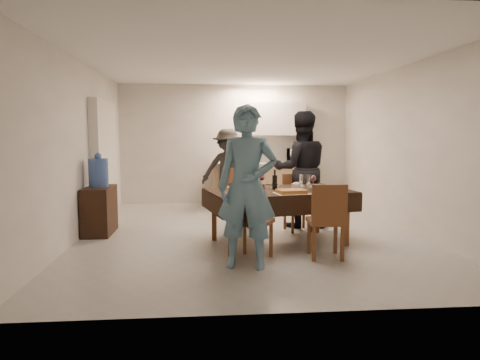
% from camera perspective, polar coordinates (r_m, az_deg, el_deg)
% --- Properties ---
extents(floor, '(5.00, 6.00, 0.02)m').
position_cam_1_polar(floor, '(6.66, 1.20, -7.07)').
color(floor, '#A2A29D').
rests_on(floor, ground).
extents(ceiling, '(5.00, 6.00, 0.02)m').
position_cam_1_polar(ceiling, '(6.57, 1.25, 15.59)').
color(ceiling, white).
rests_on(ceiling, wall_back).
extents(wall_back, '(5.00, 0.02, 2.60)m').
position_cam_1_polar(wall_back, '(9.47, -0.71, 4.77)').
color(wall_back, silver).
rests_on(wall_back, floor).
extents(wall_front, '(5.00, 0.02, 2.60)m').
position_cam_1_polar(wall_front, '(3.52, 6.43, 2.60)').
color(wall_front, silver).
rests_on(wall_front, floor).
extents(wall_left, '(0.02, 6.00, 2.60)m').
position_cam_1_polar(wall_left, '(6.70, -20.61, 3.87)').
color(wall_left, silver).
rests_on(wall_left, floor).
extents(wall_right, '(0.02, 6.00, 2.60)m').
position_cam_1_polar(wall_right, '(7.20, 21.49, 3.95)').
color(wall_right, silver).
rests_on(wall_right, floor).
extents(stub_partition, '(0.15, 1.40, 2.10)m').
position_cam_1_polar(stub_partition, '(7.85, -17.62, 2.40)').
color(stub_partition, silver).
rests_on(stub_partition, floor).
extents(kitchen_base_cabinet, '(2.20, 0.60, 0.86)m').
position_cam_1_polar(kitchen_base_cabinet, '(9.28, 3.14, -0.65)').
color(kitchen_base_cabinet, tan).
rests_on(kitchen_base_cabinet, floor).
extents(kitchen_worktop, '(2.24, 0.64, 0.05)m').
position_cam_1_polar(kitchen_worktop, '(9.24, 3.16, 2.15)').
color(kitchen_worktop, '#ACACA8').
rests_on(kitchen_worktop, kitchen_base_cabinet).
extents(upper_cabinet, '(1.20, 0.34, 0.70)m').
position_cam_1_polar(upper_cabinet, '(9.41, 4.90, 8.09)').
color(upper_cabinet, silver).
rests_on(upper_cabinet, wall_back).
extents(dining_table, '(2.12, 1.52, 0.75)m').
position_cam_1_polar(dining_table, '(5.95, 5.20, -1.66)').
color(dining_table, black).
rests_on(dining_table, floor).
extents(chair_near_left, '(0.58, 0.61, 0.52)m').
position_cam_1_polar(chair_near_left, '(5.08, 1.83, -4.46)').
color(chair_near_left, brown).
rests_on(chair_near_left, floor).
extents(chair_near_right, '(0.45, 0.45, 0.50)m').
position_cam_1_polar(chair_near_right, '(5.27, 11.62, -4.38)').
color(chair_near_right, brown).
rests_on(chair_near_right, floor).
extents(chair_far_left, '(0.54, 0.55, 0.53)m').
position_cam_1_polar(chair_far_left, '(6.55, 0.30, -1.94)').
color(chair_far_left, brown).
rests_on(chair_far_left, floor).
extents(chair_far_right, '(0.47, 0.47, 0.48)m').
position_cam_1_polar(chair_far_right, '(6.71, 7.98, -2.30)').
color(chair_far_right, brown).
rests_on(chair_far_right, floor).
extents(console, '(0.39, 0.78, 0.72)m').
position_cam_1_polar(console, '(6.89, -18.20, -3.86)').
color(console, black).
rests_on(console, floor).
extents(water_jug, '(0.29, 0.29, 0.43)m').
position_cam_1_polar(water_jug, '(6.82, -18.36, 0.93)').
color(water_jug, '#456CBC').
rests_on(water_jug, console).
extents(wine_bottle, '(0.07, 0.07, 0.28)m').
position_cam_1_polar(wine_bottle, '(5.97, 4.66, 0.07)').
color(wine_bottle, black).
rests_on(wine_bottle, dining_table).
extents(water_pitcher, '(0.15, 0.15, 0.22)m').
position_cam_1_polar(water_pitcher, '(5.95, 8.61, -0.28)').
color(water_pitcher, white).
rests_on(water_pitcher, dining_table).
extents(savoury_tart, '(0.47, 0.39, 0.05)m').
position_cam_1_polar(savoury_tart, '(5.59, 6.89, -1.54)').
color(savoury_tart, '#BC8937').
rests_on(savoury_tart, dining_table).
extents(salad_bowl, '(0.17, 0.17, 0.06)m').
position_cam_1_polar(salad_bowl, '(6.17, 7.65, -0.78)').
color(salad_bowl, silver).
rests_on(salad_bowl, dining_table).
extents(mushroom_dish, '(0.20, 0.20, 0.03)m').
position_cam_1_polar(mushroom_dish, '(6.21, 4.30, -0.84)').
color(mushroom_dish, silver).
rests_on(mushroom_dish, dining_table).
extents(wine_glass_a, '(0.09, 0.09, 0.21)m').
position_cam_1_polar(wine_glass_a, '(5.61, 0.12, -0.66)').
color(wine_glass_a, white).
rests_on(wine_glass_a, dining_table).
extents(wine_glass_b, '(0.08, 0.08, 0.18)m').
position_cam_1_polar(wine_glass_b, '(6.29, 9.74, -0.15)').
color(wine_glass_b, white).
rests_on(wine_glass_b, dining_table).
extents(wine_glass_c, '(0.09, 0.09, 0.20)m').
position_cam_1_polar(wine_glass_c, '(6.20, 2.90, -0.07)').
color(wine_glass_c, white).
rests_on(wine_glass_c, dining_table).
extents(plate_near_left, '(0.29, 0.29, 0.02)m').
position_cam_1_polar(plate_near_left, '(5.57, -0.35, -1.71)').
color(plate_near_left, silver).
rests_on(plate_near_left, dining_table).
extents(plate_near_right, '(0.26, 0.26, 0.01)m').
position_cam_1_polar(plate_near_right, '(5.79, 11.58, -1.54)').
color(plate_near_right, silver).
rests_on(plate_near_right, dining_table).
extents(plate_far_left, '(0.24, 0.24, 0.01)m').
position_cam_1_polar(plate_far_left, '(6.17, -0.79, -0.97)').
color(plate_far_left, silver).
rests_on(plate_far_left, dining_table).
extents(plate_far_right, '(0.27, 0.27, 0.02)m').
position_cam_1_polar(plate_far_right, '(6.36, 10.05, -0.84)').
color(plate_far_right, silver).
rests_on(plate_far_right, dining_table).
extents(microwave, '(0.55, 0.38, 0.31)m').
position_cam_1_polar(microwave, '(9.38, 8.14, 3.25)').
color(microwave, silver).
rests_on(microwave, kitchen_worktop).
extents(person_near, '(0.76, 0.58, 1.85)m').
position_cam_1_polar(person_near, '(4.81, 0.95, -0.92)').
color(person_near, '#5B86A0').
rests_on(person_near, floor).
extents(person_far, '(0.93, 0.74, 1.89)m').
position_cam_1_polar(person_far, '(7.06, 8.12, 1.39)').
color(person_far, black).
rests_on(person_far, floor).
extents(person_kitchen, '(1.06, 0.61, 1.63)m').
position_cam_1_polar(person_kitchen, '(8.72, -1.65, 1.48)').
color(person_kitchen, black).
rests_on(person_kitchen, floor).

